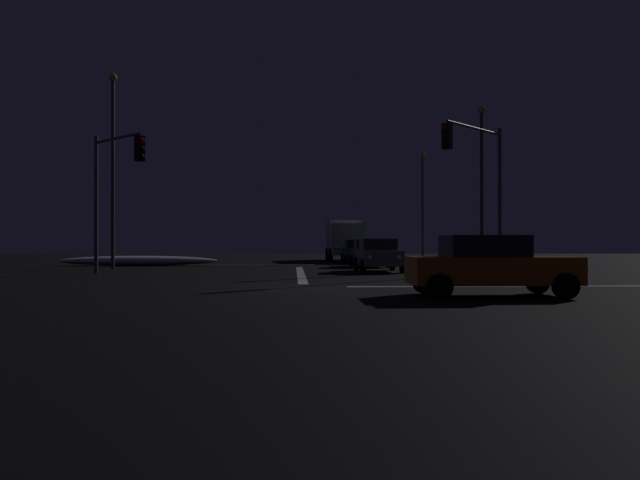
% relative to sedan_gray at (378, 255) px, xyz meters
% --- Properties ---
extents(ground, '(120.00, 120.00, 0.10)m').
position_rel_sedan_gray_xyz_m(ground, '(-3.71, -10.42, -0.85)').
color(ground, black).
extents(stop_line_north, '(0.35, 15.07, 0.01)m').
position_rel_sedan_gray_xyz_m(stop_line_north, '(-3.71, -1.65, -0.80)').
color(stop_line_north, white).
rests_on(stop_line_north, ground).
extents(centre_line_ns, '(22.00, 0.15, 0.01)m').
position_rel_sedan_gray_xyz_m(centre_line_ns, '(-3.71, 9.95, -0.80)').
color(centre_line_ns, yellow).
rests_on(centre_line_ns, ground).
extents(crosswalk_bar_east, '(15.07, 0.40, 0.01)m').
position_rel_sedan_gray_xyz_m(crosswalk_bar_east, '(5.16, -10.42, -0.80)').
color(crosswalk_bar_east, white).
rests_on(crosswalk_bar_east, ground).
extents(snow_bank_left_curb, '(9.38, 1.50, 0.60)m').
position_rel_sedan_gray_xyz_m(snow_bank_left_curb, '(-13.28, 8.39, -0.50)').
color(snow_bank_left_curb, white).
rests_on(snow_bank_left_curb, ground).
extents(snow_bank_right_curb, '(8.05, 1.50, 0.36)m').
position_rel_sedan_gray_xyz_m(snow_bank_right_curb, '(5.86, 11.61, -0.62)').
color(snow_bank_right_curb, white).
rests_on(snow_bank_right_curb, ground).
extents(sedan_gray, '(2.02, 4.33, 1.57)m').
position_rel_sedan_gray_xyz_m(sedan_gray, '(0.00, 0.00, 0.00)').
color(sedan_gray, slate).
rests_on(sedan_gray, ground).
extents(sedan_black, '(2.02, 4.33, 1.57)m').
position_rel_sedan_gray_xyz_m(sedan_black, '(0.31, 6.29, 0.00)').
color(sedan_black, black).
rests_on(sedan_black, ground).
extents(sedan_green, '(2.02, 4.33, 1.57)m').
position_rel_sedan_gray_xyz_m(sedan_green, '(0.26, 12.27, 0.00)').
color(sedan_green, '#14512D').
rests_on(sedan_green, ground).
extents(box_truck, '(2.68, 8.28, 3.08)m').
position_rel_sedan_gray_xyz_m(box_truck, '(-0.10, 19.08, 0.91)').
color(box_truck, beige).
rests_on(box_truck, ground).
extents(sedan_orange_crossing, '(4.33, 2.02, 1.57)m').
position_rel_sedan_gray_xyz_m(sedan_orange_crossing, '(1.00, -14.19, 0.00)').
color(sedan_orange_crossing, '#C66014').
rests_on(sedan_orange_crossing, ground).
extents(traffic_signal_ne, '(3.55, 3.55, 6.66)m').
position_rel_sedan_gray_xyz_m(traffic_signal_ne, '(4.12, -2.60, 3.80)').
color(traffic_signal_ne, '#4C4C51').
rests_on(traffic_signal_ne, ground).
extents(traffic_signal_nw, '(2.84, 2.84, 6.18)m').
position_rel_sedan_gray_xyz_m(traffic_signal_nw, '(-11.80, -2.34, 3.43)').
color(traffic_signal_nw, '#4C4C51').
rests_on(traffic_signal_nw, ground).
extents(streetlamp_left_near, '(0.44, 0.44, 10.35)m').
position_rel_sedan_gray_xyz_m(streetlamp_left_near, '(-13.58, 3.95, 5.08)').
color(streetlamp_left_near, '#424247').
rests_on(streetlamp_left_near, ground).
extents(streetlamp_right_near, '(0.44, 0.44, 8.81)m').
position_rel_sedan_gray_xyz_m(streetlamp_right_near, '(6.16, 3.95, 4.29)').
color(streetlamp_right_near, '#424247').
rests_on(streetlamp_right_near, ground).
extents(streetlamp_right_far, '(0.44, 0.44, 8.52)m').
position_rel_sedan_gray_xyz_m(streetlamp_right_far, '(6.16, 19.95, 4.14)').
color(streetlamp_right_far, '#424247').
rests_on(streetlamp_right_far, ground).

